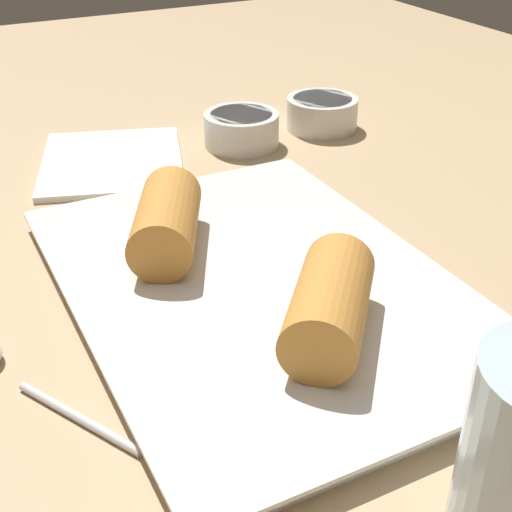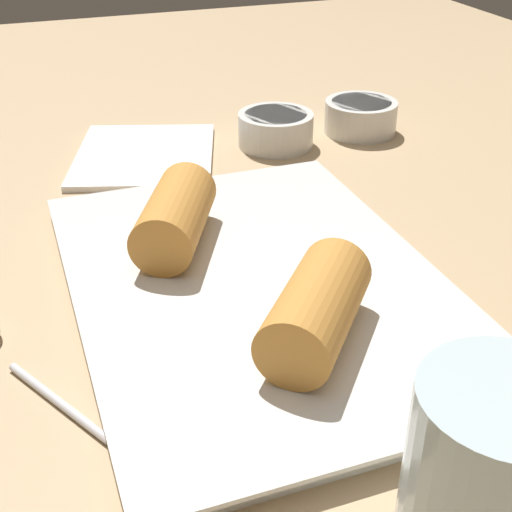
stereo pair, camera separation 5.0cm
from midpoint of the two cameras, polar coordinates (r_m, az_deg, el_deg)
table_surface at (r=50.39cm, az=-3.53°, el=-3.50°), size 180.00×140.00×2.00cm
serving_plate at (r=48.28cm, az=-2.97°, el=-2.66°), size 34.26×24.16×1.50cm
roll_front_left at (r=51.38cm, az=-9.93°, el=2.90°), size 10.52×8.21×4.42cm
roll_front_right at (r=41.74cm, az=2.58°, el=-3.69°), size 10.14×9.54×4.42cm
dipping_bowl_near at (r=72.81cm, az=-3.17°, el=10.14°), size 7.58×7.58×3.35cm
dipping_bowl_far at (r=77.42cm, az=3.43°, el=11.39°), size 7.58×7.58×3.35cm
napkin at (r=70.54cm, az=-13.46°, el=7.31°), size 18.71×17.24×0.60cm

